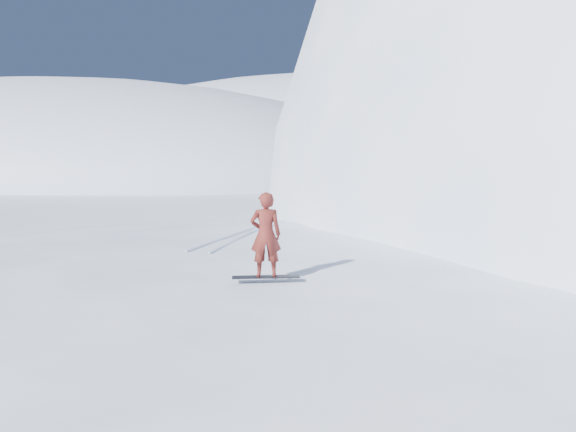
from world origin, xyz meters
name	(u,v)px	position (x,y,z in m)	size (l,w,h in m)	color
ground	(171,363)	(0.00, 0.00, 0.00)	(400.00, 400.00, 0.00)	white
near_ridge	(270,333)	(1.00, 3.00, 0.00)	(36.00, 28.00, 4.80)	white
far_ridge_a	(29,172)	(-70.00, 60.00, 0.00)	(120.00, 70.00, 28.00)	white
far_ridge_c	(332,164)	(-40.00, 110.00, 0.00)	(140.00, 90.00, 36.00)	white
wind_bumps	(202,334)	(-0.56, 2.12, 0.00)	(16.00, 14.40, 1.00)	white
snowboard	(266,277)	(2.83, -0.71, 2.41)	(1.32, 0.25, 0.02)	black
snowboarder	(266,235)	(2.83, -0.71, 3.25)	(0.60, 0.40, 1.65)	maroon
board_tracks	(241,233)	(-0.45, 4.05, 2.42)	(1.37, 5.97, 0.04)	silver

